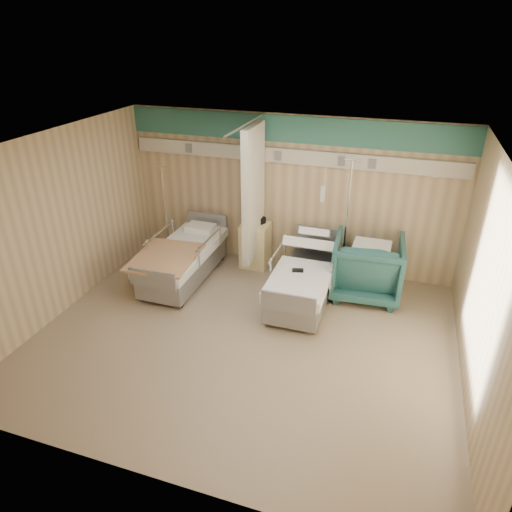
% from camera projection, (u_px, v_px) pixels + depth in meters
% --- Properties ---
extents(ground, '(6.00, 5.00, 0.00)m').
position_uv_depth(ground, '(244.00, 337.00, 6.76)').
color(ground, gray).
rests_on(ground, ground).
extents(room_walls, '(6.04, 5.04, 2.82)m').
position_uv_depth(room_walls, '(246.00, 214.00, 6.13)').
color(room_walls, tan).
rests_on(room_walls, ground).
extents(bed_right, '(1.00, 2.16, 0.63)m').
position_uv_depth(bed_right, '(304.00, 283.00, 7.55)').
color(bed_right, white).
rests_on(bed_right, ground).
extents(bed_left, '(1.00, 2.16, 0.63)m').
position_uv_depth(bed_left, '(184.00, 263.00, 8.16)').
color(bed_left, white).
rests_on(bed_left, ground).
extents(bedside_cabinet, '(0.50, 0.48, 0.85)m').
position_uv_depth(bedside_cabinet, '(255.00, 245.00, 8.57)').
color(bedside_cabinet, '#F6E499').
rests_on(bedside_cabinet, ground).
extents(visitor_armchair, '(1.18, 1.21, 1.04)m').
position_uv_depth(visitor_armchair, '(367.00, 267.00, 7.61)').
color(visitor_armchair, '#205052').
rests_on(visitor_armchair, ground).
extents(waffle_blanket, '(0.61, 0.54, 0.07)m').
position_uv_depth(waffle_blanket, '(373.00, 237.00, 7.35)').
color(waffle_blanket, silver).
rests_on(waffle_blanket, visitor_armchair).
extents(iv_stand_right, '(0.40, 0.40, 2.22)m').
position_uv_depth(iv_stand_right, '(343.00, 257.00, 8.07)').
color(iv_stand_right, silver).
rests_on(iv_stand_right, ground).
extents(iv_stand_left, '(0.33, 0.33, 1.85)m').
position_uv_depth(iv_stand_left, '(168.00, 239.00, 8.92)').
color(iv_stand_left, silver).
rests_on(iv_stand_left, ground).
extents(call_remote, '(0.19, 0.12, 0.04)m').
position_uv_depth(call_remote, '(298.00, 270.00, 7.23)').
color(call_remote, black).
rests_on(call_remote, bed_right).
extents(tan_blanket, '(1.09, 1.33, 0.04)m').
position_uv_depth(tan_blanket, '(165.00, 257.00, 7.64)').
color(tan_blanket, tan).
rests_on(tan_blanket, bed_left).
extents(toiletry_bag, '(0.26, 0.22, 0.12)m').
position_uv_depth(toiletry_bag, '(259.00, 220.00, 8.42)').
color(toiletry_bag, black).
rests_on(toiletry_bag, bedside_cabinet).
extents(white_cup, '(0.10, 0.10, 0.13)m').
position_uv_depth(white_cup, '(245.00, 220.00, 8.37)').
color(white_cup, white).
rests_on(white_cup, bedside_cabinet).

